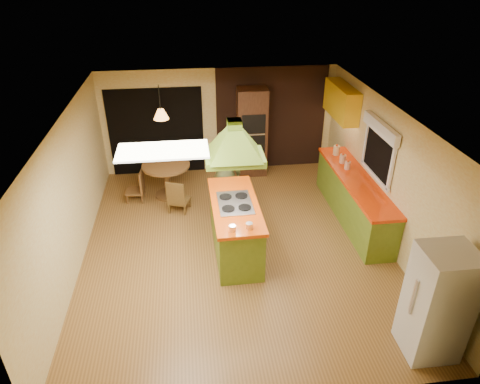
{
  "coord_description": "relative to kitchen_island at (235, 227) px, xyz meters",
  "views": [
    {
      "loc": [
        -0.75,
        -6.44,
        4.76
      ],
      "look_at": [
        0.07,
        -0.07,
        1.15
      ],
      "focal_mm": 32.0,
      "sensor_mm": 36.0,
      "label": 1
    }
  ],
  "objects": [
    {
      "name": "ground",
      "position": [
        0.03,
        0.17,
        -0.5
      ],
      "size": [
        6.5,
        6.5,
        0.0
      ],
      "primitive_type": "plane",
      "color": "olive",
      "rests_on": "ground"
    },
    {
      "name": "room_walls",
      "position": [
        0.03,
        0.17,
        0.75
      ],
      "size": [
        5.5,
        6.5,
        6.5
      ],
      "color": "beige",
      "rests_on": "ground"
    },
    {
      "name": "ceiling_plane",
      "position": [
        0.03,
        0.17,
        2.0
      ],
      "size": [
        6.5,
        6.5,
        0.0
      ],
      "primitive_type": "plane",
      "rotation": [
        3.14,
        0.0,
        0.0
      ],
      "color": "silver",
      "rests_on": "room_walls"
    },
    {
      "name": "brick_panel",
      "position": [
        1.28,
        3.4,
        0.75
      ],
      "size": [
        2.64,
        0.03,
        2.5
      ],
      "primitive_type": "cube",
      "color": "#381E14",
      "rests_on": "ground"
    },
    {
      "name": "nook_opening",
      "position": [
        -1.47,
        3.4,
        0.55
      ],
      "size": [
        2.2,
        0.03,
        2.1
      ],
      "primitive_type": "cube",
      "color": "black",
      "rests_on": "ground"
    },
    {
      "name": "right_counter",
      "position": [
        2.48,
        0.77,
        -0.04
      ],
      "size": [
        0.62,
        3.05,
        0.92
      ],
      "color": "olive",
      "rests_on": "ground"
    },
    {
      "name": "upper_cabinets",
      "position": [
        2.6,
        2.37,
        1.45
      ],
      "size": [
        0.34,
        1.4,
        0.7
      ],
      "primitive_type": "cube",
      "color": "yellow",
      "rests_on": "room_walls"
    },
    {
      "name": "window_right",
      "position": [
        2.73,
        0.57,
        1.27
      ],
      "size": [
        0.12,
        1.35,
        1.06
      ],
      "color": "black",
      "rests_on": "room_walls"
    },
    {
      "name": "fluor_panel",
      "position": [
        -1.07,
        -1.03,
        1.98
      ],
      "size": [
        1.2,
        0.6,
        0.03
      ],
      "primitive_type": "cube",
      "color": "white",
      "rests_on": "ceiling_plane"
    },
    {
      "name": "kitchen_island",
      "position": [
        0.0,
        0.0,
        0.0
      ],
      "size": [
        0.83,
        2.0,
        1.01
      ],
      "rotation": [
        0.0,
        0.0,
        0.01
      ],
      "color": "olive",
      "rests_on": "ground"
    },
    {
      "name": "range_hood",
      "position": [
        -0.0,
        -0.0,
        1.75
      ],
      "size": [
        0.97,
        0.71,
        0.78
      ],
      "rotation": [
        0.0,
        0.0,
        -0.02
      ],
      "color": "#5A7A1E",
      "rests_on": "ceiling_plane"
    },
    {
      "name": "man",
      "position": [
        -0.05,
        1.35,
        0.4
      ],
      "size": [
        0.74,
        0.57,
        1.81
      ],
      "primitive_type": "imported",
      "rotation": [
        0.0,
        0.0,
        2.91
      ],
      "color": "#49502A",
      "rests_on": "ground"
    },
    {
      "name": "refrigerator",
      "position": [
        2.32,
        -2.54,
        0.32
      ],
      "size": [
        0.68,
        0.65,
        1.64
      ],
      "primitive_type": "cube",
      "rotation": [
        0.0,
        0.0,
        -0.01
      ],
      "color": "silver",
      "rests_on": "ground"
    },
    {
      "name": "wall_oven",
      "position": [
        0.77,
        3.12,
        0.55
      ],
      "size": [
        0.71,
        0.62,
        2.1
      ],
      "rotation": [
        0.0,
        0.0,
        -0.03
      ],
      "color": "#4D2B18",
      "rests_on": "ground"
    },
    {
      "name": "dining_table",
      "position": [
        -1.25,
        2.17,
        0.04
      ],
      "size": [
        1.03,
        1.03,
        0.77
      ],
      "rotation": [
        0.0,
        0.0,
        -0.38
      ],
      "color": "brown",
      "rests_on": "ground"
    },
    {
      "name": "chair_left",
      "position": [
        -1.95,
        2.07,
        -0.15
      ],
      "size": [
        0.42,
        0.42,
        0.7
      ],
      "primitive_type": null,
      "rotation": [
        0.0,
        0.0,
        -1.67
      ],
      "color": "brown",
      "rests_on": "ground"
    },
    {
      "name": "chair_near",
      "position": [
        -1.0,
        1.52,
        -0.14
      ],
      "size": [
        0.51,
        0.51,
        0.73
      ],
      "primitive_type": null,
      "rotation": [
        0.0,
        0.0,
        2.79
      ],
      "color": "brown",
      "rests_on": "ground"
    },
    {
      "name": "pendant_lamp",
      "position": [
        -1.25,
        2.17,
        1.4
      ],
      "size": [
        0.41,
        0.41,
        0.2
      ],
      "primitive_type": "cone",
      "rotation": [
        0.0,
        0.0,
        0.4
      ],
      "color": "#FF9E3F",
      "rests_on": "ceiling_plane"
    },
    {
      "name": "canister_large",
      "position": [
        2.43,
        1.88,
        0.52
      ],
      "size": [
        0.17,
        0.17,
        0.2
      ],
      "primitive_type": "cylinder",
      "rotation": [
        0.0,
        0.0,
        -0.22
      ],
      "color": "beige",
      "rests_on": "right_counter"
    },
    {
      "name": "canister_medium",
      "position": [
        2.43,
        1.47,
        0.51
      ],
      "size": [
        0.17,
        0.17,
        0.18
      ],
      "primitive_type": "cylinder",
      "rotation": [
        0.0,
        0.0,
        -0.36
      ],
      "color": "beige",
      "rests_on": "right_counter"
    },
    {
      "name": "canister_small",
      "position": [
        2.43,
        1.18,
        0.5
      ],
      "size": [
        0.15,
        0.15,
        0.16
      ],
      "primitive_type": "cylinder",
      "rotation": [
        0.0,
        0.0,
        0.29
      ],
      "color": "beige",
      "rests_on": "right_counter"
    }
  ]
}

